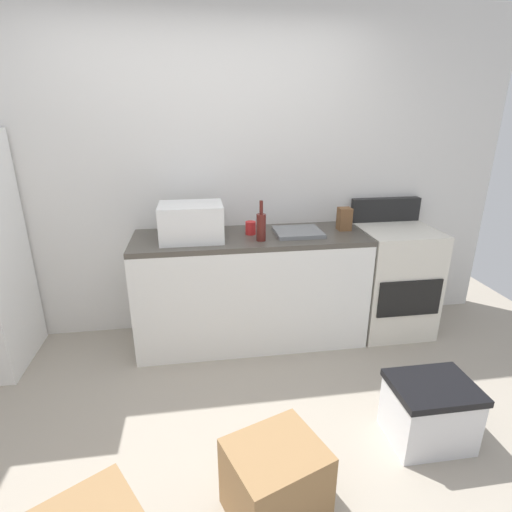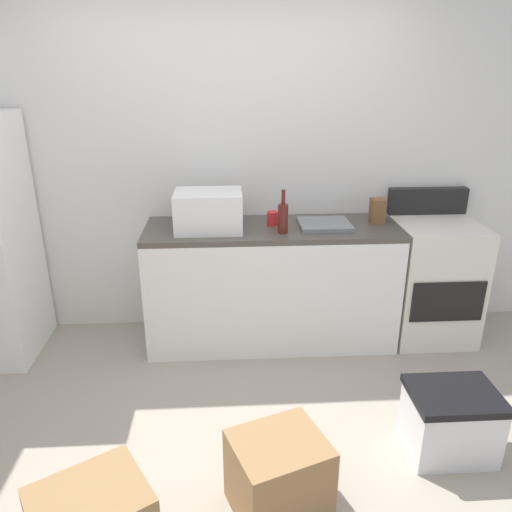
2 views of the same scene
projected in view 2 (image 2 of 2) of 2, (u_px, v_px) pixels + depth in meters
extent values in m
plane|color=#9E9384|center=(235.00, 451.00, 2.70)|extent=(6.00, 6.00, 0.00)
cube|color=silver|center=(228.00, 162.00, 3.67)|extent=(5.00, 0.10, 2.60)
cube|color=white|center=(271.00, 287.00, 3.68)|extent=(1.80, 0.60, 0.86)
cube|color=#4C473F|center=(272.00, 229.00, 3.52)|extent=(1.80, 0.60, 0.04)
cube|color=silver|center=(431.00, 280.00, 3.74)|extent=(0.60, 0.60, 0.90)
cube|color=black|center=(448.00, 302.00, 3.47)|extent=(0.52, 0.02, 0.30)
cube|color=black|center=(427.00, 201.00, 3.78)|extent=(0.60, 0.08, 0.20)
cube|color=white|center=(209.00, 211.00, 3.40)|extent=(0.46, 0.34, 0.27)
cube|color=slate|center=(324.00, 224.00, 3.51)|extent=(0.36, 0.32, 0.03)
cylinder|color=#591E19|center=(283.00, 219.00, 3.35)|extent=(0.07, 0.07, 0.20)
cylinder|color=#591E19|center=(283.00, 197.00, 3.29)|extent=(0.03, 0.03, 0.10)
cylinder|color=red|center=(273.00, 218.00, 3.52)|extent=(0.08, 0.08, 0.10)
cube|color=brown|center=(377.00, 211.00, 3.56)|extent=(0.10, 0.10, 0.18)
cube|color=olive|center=(279.00, 475.00, 2.29)|extent=(0.51, 0.48, 0.39)
cube|color=silver|center=(450.00, 425.00, 2.65)|extent=(0.44, 0.34, 0.34)
cube|color=black|center=(455.00, 395.00, 2.58)|extent=(0.46, 0.36, 0.04)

